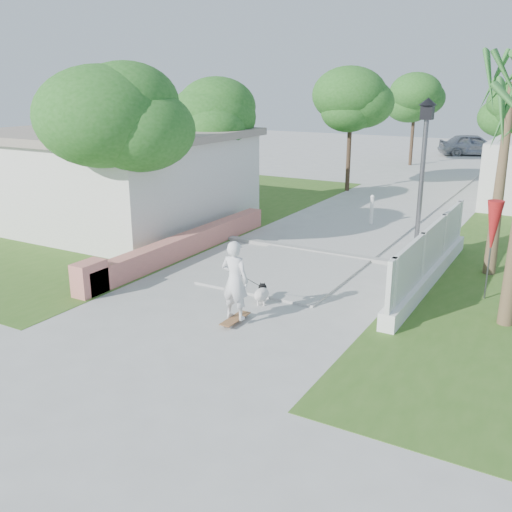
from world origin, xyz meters
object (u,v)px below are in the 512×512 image
Objects in this scene: dog at (262,293)px; parked_car at (473,145)px; bollard at (372,209)px; skateboarder at (239,280)px; patio_umbrella at (493,228)px; street_lamp at (421,181)px.

parked_car is (-0.82, 30.80, 0.52)m from dog.
skateboarder is (0.28, -9.25, 0.27)m from bollard.
parked_car is (-0.55, 22.51, 0.17)m from bollard.
parked_car is at bearing 91.39° from bollard.
patio_umbrella is at bearing -50.09° from bollard.
parked_car is at bearing -89.22° from skateboarder.
skateboarder is 1.14m from dog.
skateboarder reaches higher than bollard.
skateboarder is at bearing -88.28° from bollard.
patio_umbrella reaches higher than skateboarder.
skateboarder is at bearing -139.03° from patio_umbrella.
street_lamp is at bearing 33.87° from dog.
bollard is 0.47× the size of patio_umbrella.
patio_umbrella is (4.60, -5.50, 1.10)m from bollard.
street_lamp reaches higher than patio_umbrella.
patio_umbrella is 1.24× the size of skateboarder.
street_lamp is 1.01× the size of parked_car.
street_lamp is at bearing -117.71° from skateboarder.
bollard is 22.51m from parked_car.
dog is at bearing -122.65° from street_lamp.
parked_car is at bearing 68.05° from dog.
skateboarder is 0.42× the size of parked_car.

